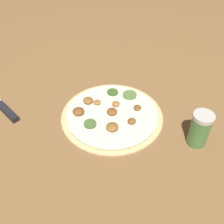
{
  "coord_description": "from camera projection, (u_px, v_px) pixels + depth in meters",
  "views": [
    {
      "loc": [
        0.49,
        0.33,
        0.57
      ],
      "look_at": [
        0.0,
        0.0,
        0.02
      ],
      "focal_mm": 42.0,
      "sensor_mm": 36.0,
      "label": 1
    }
  ],
  "objects": [
    {
      "name": "ground_plane",
      "position": [
        112.0,
        116.0,
        0.82
      ],
      "size": [
        3.0,
        3.0,
        0.0
      ],
      "primitive_type": "plane",
      "color": "brown"
    },
    {
      "name": "pizza",
      "position": [
        111.0,
        114.0,
        0.82
      ],
      "size": [
        0.32,
        0.32,
        0.03
      ],
      "color": "#D6B77A",
      "rests_on": "ground_plane"
    },
    {
      "name": "knife",
      "position": [
        2.0,
        106.0,
        0.85
      ],
      "size": [
        0.08,
        0.29,
        0.02
      ],
      "rotation": [
        0.0,
        0.0,
        4.51
      ],
      "color": "silver",
      "rests_on": "ground_plane"
    },
    {
      "name": "spice_jar",
      "position": [
        200.0,
        129.0,
        0.71
      ],
      "size": [
        0.06,
        0.06,
        0.11
      ],
      "color": "#4C7F42",
      "rests_on": "ground_plane"
    }
  ]
}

